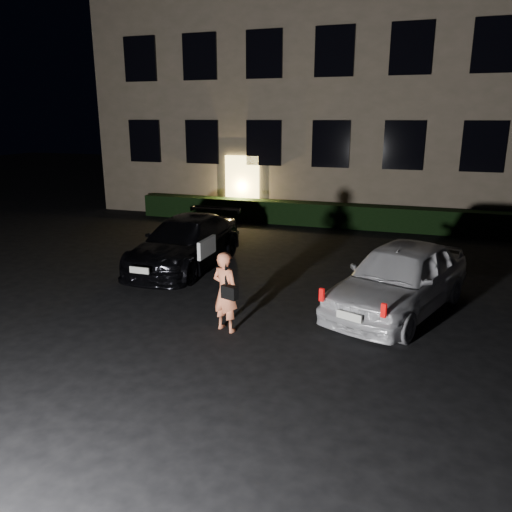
% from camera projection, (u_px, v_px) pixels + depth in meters
% --- Properties ---
extents(ground, '(80.00, 80.00, 0.00)m').
position_uv_depth(ground, '(221.00, 339.00, 9.23)').
color(ground, black).
rests_on(ground, ground).
extents(building, '(20.00, 8.11, 12.00)m').
position_uv_depth(building, '(350.00, 68.00, 21.34)').
color(building, '#706550').
rests_on(building, ground).
extents(hedge, '(15.00, 0.70, 0.85)m').
position_uv_depth(hedge, '(326.00, 215.00, 18.73)').
color(hedge, black).
rests_on(hedge, ground).
extents(sedan, '(1.99, 4.72, 1.34)m').
position_uv_depth(sedan, '(185.00, 243.00, 13.57)').
color(sedan, black).
rests_on(sedan, ground).
extents(hatch, '(3.17, 4.66, 1.47)m').
position_uv_depth(hatch, '(399.00, 278.00, 10.38)').
color(hatch, silver).
rests_on(hatch, ground).
extents(man, '(0.66, 0.55, 1.57)m').
position_uv_depth(man, '(226.00, 292.00, 9.41)').
color(man, '#FF8659').
rests_on(man, ground).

